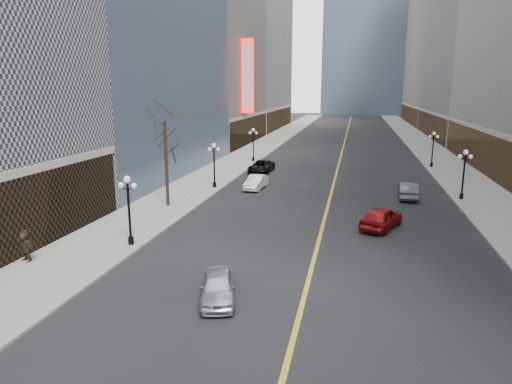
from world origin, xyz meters
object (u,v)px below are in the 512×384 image
at_px(car_nb_far, 261,167).
at_px(car_sb_mid, 381,218).
at_px(streetlamp_east_3, 433,146).
at_px(streetlamp_west_3, 253,141).
at_px(car_nb_near, 218,287).
at_px(streetlamp_west_2, 214,161).
at_px(streetlamp_west_1, 129,203).
at_px(car_sb_far, 408,190).
at_px(streetlamp_east_2, 464,169).
at_px(car_nb_mid, 256,182).

height_order(car_nb_far, car_sb_mid, car_sb_mid).
bearing_deg(streetlamp_east_3, streetlamp_west_3, 180.00).
height_order(car_nb_near, car_nb_far, car_nb_far).
bearing_deg(car_nb_far, streetlamp_east_3, 23.58).
bearing_deg(streetlamp_west_2, streetlamp_west_3, 90.00).
height_order(streetlamp_west_1, streetlamp_west_2, same).
bearing_deg(streetlamp_west_1, car_nb_far, 84.31).
bearing_deg(streetlamp_west_3, streetlamp_west_1, -90.00).
xyz_separation_m(streetlamp_east_3, car_sb_far, (-4.73, -18.16, -2.14)).
bearing_deg(car_nb_far, streetlamp_west_1, -92.96).
height_order(streetlamp_west_1, streetlamp_west_3, same).
distance_m(streetlamp_west_1, streetlamp_west_3, 36.00).
bearing_deg(car_sb_mid, streetlamp_east_2, -103.17).
height_order(streetlamp_east_2, streetlamp_west_3, same).
xyz_separation_m(car_sb_mid, car_sb_far, (2.86, 10.26, -0.05)).
distance_m(streetlamp_west_1, car_nb_near, 10.17).
bearing_deg(streetlamp_east_3, car_sb_far, -104.60).
xyz_separation_m(car_nb_mid, car_sb_mid, (11.83, -11.15, 0.11)).
height_order(streetlamp_east_2, streetlamp_west_1, same).
bearing_deg(car_nb_near, streetlamp_west_1, 125.86).
relative_size(streetlamp_east_3, streetlamp_west_2, 1.00).
distance_m(car_nb_mid, car_nb_far, 9.45).
bearing_deg(streetlamp_east_2, streetlamp_west_1, -142.67).
bearing_deg(streetlamp_east_2, car_nb_near, -123.22).
xyz_separation_m(streetlamp_west_3, car_sb_mid, (16.01, -28.42, -2.09)).
xyz_separation_m(streetlamp_west_1, car_nb_far, (2.80, 28.08, -2.17)).
relative_size(streetlamp_west_1, car_nb_mid, 1.05).
bearing_deg(car_sb_mid, car_nb_far, -34.30).
bearing_deg(streetlamp_west_3, car_sb_mid, -60.61).
distance_m(streetlamp_west_1, streetlamp_west_2, 18.00).
relative_size(car_nb_mid, car_sb_far, 0.93).
bearing_deg(streetlamp_east_2, car_sb_far, -178.06).
bearing_deg(streetlamp_west_3, streetlamp_west_2, -90.00).
bearing_deg(car_nb_near, streetlamp_east_2, 41.12).
distance_m(streetlamp_west_2, car_nb_far, 10.68).
relative_size(streetlamp_west_2, car_nb_near, 1.11).
height_order(streetlamp_east_2, streetlamp_west_2, same).
distance_m(streetlamp_east_3, car_nb_near, 45.10).
distance_m(streetlamp_east_2, car_sb_far, 5.19).
distance_m(car_nb_near, car_nb_mid, 25.17).
height_order(streetlamp_east_3, car_nb_mid, streetlamp_east_3).
bearing_deg(streetlamp_west_3, streetlamp_east_2, -37.33).
xyz_separation_m(car_nb_near, car_sb_far, (11.10, 24.01, 0.06)).
xyz_separation_m(streetlamp_east_2, car_sb_mid, (-7.59, -10.42, -2.09)).
height_order(car_nb_near, car_sb_mid, car_sb_mid).
relative_size(car_nb_mid, car_nb_far, 0.81).
relative_size(streetlamp_east_2, car_sb_mid, 0.95).
xyz_separation_m(streetlamp_west_1, car_nb_near, (7.77, -6.17, -2.20)).
bearing_deg(streetlamp_west_2, car_nb_near, -72.18).
relative_size(car_nb_near, car_nb_mid, 0.95).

